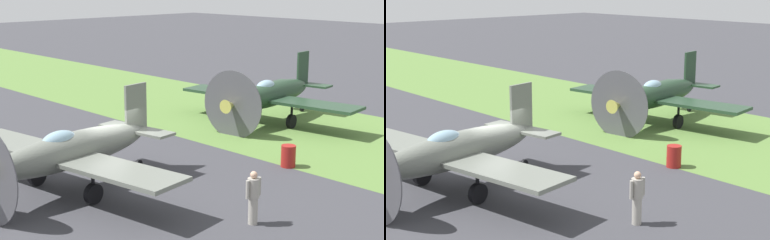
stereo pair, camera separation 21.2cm
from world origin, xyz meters
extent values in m
plane|color=#38383D|center=(0.00, 0.00, 0.00)|extent=(160.00, 160.00, 0.00)
cube|color=#567A38|center=(0.00, -11.22, 0.00)|extent=(120.00, 11.00, 0.01)
ellipsoid|color=slate|center=(-0.64, 2.07, 1.53)|extent=(2.37, 7.27, 1.30)
cube|color=slate|center=(-0.71, 2.48, 1.37)|extent=(10.25, 3.30, 0.15)
cube|color=slate|center=(-0.15, -1.16, 2.47)|extent=(0.28, 1.16, 2.00)
cube|color=slate|center=(-0.15, -1.16, 1.63)|extent=(3.47, 1.45, 0.11)
ellipsoid|color=#8CB2C6|center=(-0.74, 2.69, 1.98)|extent=(0.95, 1.57, 0.74)
cylinder|color=black|center=(-2.23, 2.35, 0.36)|extent=(0.34, 0.74, 0.72)
cylinder|color=black|center=(-2.23, 2.35, 0.86)|extent=(0.13, 0.13, 1.01)
cylinder|color=black|center=(0.78, 2.82, 0.36)|extent=(0.34, 0.74, 0.72)
cylinder|color=black|center=(0.78, 2.82, 0.86)|extent=(0.13, 0.13, 1.01)
cylinder|color=black|center=(-0.13, -1.26, 0.17)|extent=(0.18, 0.35, 0.34)
ellipsoid|color=#233D28|center=(1.33, -11.42, 1.53)|extent=(2.28, 7.28, 1.31)
cube|color=#233D28|center=(1.27, -11.00, 1.37)|extent=(10.26, 3.16, 0.15)
cube|color=#233D28|center=(1.78, -14.66, 2.48)|extent=(0.26, 1.16, 2.00)
cube|color=#233D28|center=(1.78, -14.66, 1.63)|extent=(3.47, 1.40, 0.11)
cone|color=#B7B24C|center=(0.80, -7.61, 1.53)|extent=(0.77, 0.82, 0.67)
cylinder|color=#4C4C51|center=(0.83, -7.82, 1.53)|extent=(3.35, 0.50, 3.37)
ellipsoid|color=#8CB2C6|center=(1.25, -10.80, 1.98)|extent=(0.93, 1.56, 0.74)
cylinder|color=black|center=(-0.25, -11.11, 0.36)|extent=(0.33, 0.74, 0.72)
cylinder|color=black|center=(-0.25, -11.11, 0.86)|extent=(0.13, 0.13, 1.01)
cylinder|color=black|center=(2.77, -10.69, 0.36)|extent=(0.33, 0.74, 0.72)
cylinder|color=black|center=(2.77, -10.69, 0.86)|extent=(0.13, 0.13, 1.01)
cylinder|color=black|center=(1.79, -14.76, 0.17)|extent=(0.17, 0.35, 0.34)
cylinder|color=#9E998E|center=(-7.11, -0.29, 0.44)|extent=(0.30, 0.30, 0.88)
cylinder|color=#9E998E|center=(-7.11, -0.29, 1.19)|extent=(0.38, 0.38, 0.62)
sphere|color=tan|center=(-7.11, -0.29, 1.61)|extent=(0.23, 0.23, 0.23)
cylinder|color=#9E998E|center=(-7.10, -0.03, 1.19)|extent=(0.11, 0.11, 0.59)
cylinder|color=#9E998E|center=(-7.12, -0.55, 1.19)|extent=(0.11, 0.11, 0.59)
cylinder|color=maroon|center=(-4.20, -5.80, 0.45)|extent=(0.60, 0.60, 0.90)
camera|label=1|loc=(-18.73, 13.22, 7.53)|focal=56.56mm
camera|label=2|loc=(-18.87, 13.07, 7.53)|focal=56.56mm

